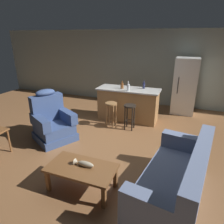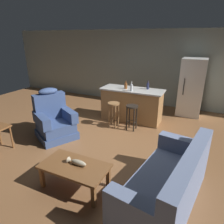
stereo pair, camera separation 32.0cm
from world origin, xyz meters
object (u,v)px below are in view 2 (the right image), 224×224
(kitchen_island, at_px, (132,105))
(bar_stool_right, at_px, (132,113))
(couch, at_px, (168,185))
(bottle_wine_dark, at_px, (131,88))
(coffee_table, at_px, (75,168))
(bottle_tall_green, at_px, (148,86))
(bar_stool_left, at_px, (114,110))
(refrigerator, at_px, (191,88))
(bottle_short_amber, at_px, (126,86))
(recliner_near_lamp, at_px, (54,121))
(fish_figurine, at_px, (77,162))

(kitchen_island, distance_m, bar_stool_right, 0.67)
(couch, bearing_deg, bottle_wine_dark, -50.16)
(couch, bearing_deg, coffee_table, 20.27)
(couch, relative_size, bottle_tall_green, 8.24)
(kitchen_island, bearing_deg, bar_stool_right, -69.36)
(bar_stool_left, bearing_deg, bar_stool_right, 0.00)
(refrigerator, bearing_deg, bottle_short_amber, -143.40)
(bottle_wine_dark, bearing_deg, kitchen_island, 104.51)
(couch, distance_m, bottle_wine_dark, 3.10)
(bar_stool_right, bearing_deg, refrigerator, 55.43)
(coffee_table, bearing_deg, recliner_near_lamp, 139.67)
(bar_stool_right, bearing_deg, recliner_near_lamp, -143.01)
(coffee_table, distance_m, bottle_tall_green, 3.35)
(coffee_table, xyz_separation_m, bottle_wine_dark, (-0.11, 2.87, 0.69))
(bottle_tall_green, height_order, bottle_wine_dark, bottle_wine_dark)
(bottle_wine_dark, bearing_deg, bar_stool_left, -131.35)
(bar_stool_right, bearing_deg, fish_figurine, -91.02)
(bottle_short_amber, bearing_deg, coffee_table, -83.53)
(coffee_table, distance_m, refrigerator, 4.54)
(kitchen_island, height_order, bottle_wine_dark, bottle_wine_dark)
(bar_stool_left, distance_m, bottle_wine_dark, 0.78)
(couch, distance_m, bar_stool_right, 2.58)
(bottle_tall_green, bearing_deg, couch, -68.01)
(recliner_near_lamp, bearing_deg, bar_stool_right, 65.89)
(kitchen_island, bearing_deg, refrigerator, 38.69)
(bar_stool_left, height_order, bottle_short_amber, bottle_short_amber)
(refrigerator, height_order, bottle_tall_green, refrigerator)
(kitchen_island, height_order, refrigerator, refrigerator)
(fish_figurine, height_order, bottle_wine_dark, bottle_wine_dark)
(bottle_tall_green, bearing_deg, bar_stool_right, -101.81)
(bottle_wine_dark, bearing_deg, refrigerator, 44.87)
(kitchen_island, height_order, bar_stool_left, kitchen_island)
(coffee_table, relative_size, couch, 0.55)
(recliner_near_lamp, relative_size, bar_stool_right, 1.76)
(bottle_short_amber, bearing_deg, bottle_wine_dark, -37.42)
(bar_stool_left, bearing_deg, kitchen_island, 65.23)
(coffee_table, bearing_deg, bottle_wine_dark, 92.12)
(bar_stool_left, height_order, bottle_tall_green, bottle_tall_green)
(coffee_table, bearing_deg, fish_figurine, 51.77)
(kitchen_island, xyz_separation_m, bar_stool_left, (-0.29, -0.63, -0.01))
(couch, relative_size, bottle_short_amber, 9.12)
(bottle_wine_dark, bearing_deg, recliner_near_lamp, -131.47)
(bar_stool_right, xyz_separation_m, bottle_tall_green, (0.17, 0.80, 0.57))
(coffee_table, relative_size, bar_stool_left, 1.62)
(bar_stool_left, height_order, refrigerator, refrigerator)
(coffee_table, bearing_deg, bottle_tall_green, 85.84)
(bar_stool_left, xyz_separation_m, bar_stool_right, (0.53, 0.00, 0.00))
(recliner_near_lamp, height_order, kitchen_island, recliner_near_lamp)
(recliner_near_lamp, bearing_deg, coffee_table, -11.43)
(coffee_table, height_order, couch, couch)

